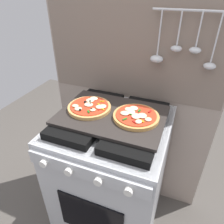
% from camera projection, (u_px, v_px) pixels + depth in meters
% --- Properties ---
extents(ground_plane, '(4.00, 4.00, 0.00)m').
position_uv_depth(ground_plane, '(112.00, 216.00, 1.55)').
color(ground_plane, '#4C4742').
extents(kitchen_backsplash, '(1.10, 0.09, 1.55)m').
position_uv_depth(kitchen_backsplash, '(131.00, 105.00, 1.39)').
color(kitchen_backsplash, gray).
rests_on(kitchen_backsplash, ground_plane).
extents(stove, '(0.60, 0.64, 0.90)m').
position_uv_depth(stove, '(112.00, 175.00, 1.31)').
color(stove, '#B7BABF').
rests_on(stove, ground_plane).
extents(baking_tray, '(0.54, 0.38, 0.02)m').
position_uv_depth(baking_tray, '(112.00, 115.00, 1.07)').
color(baking_tray, '#2D2826').
rests_on(baking_tray, stove).
extents(pizza_left, '(0.23, 0.23, 0.03)m').
position_uv_depth(pizza_left, '(89.00, 107.00, 1.10)').
color(pizza_left, tan).
rests_on(pizza_left, baking_tray).
extents(pizza_right, '(0.23, 0.23, 0.03)m').
position_uv_depth(pizza_right, '(136.00, 116.00, 1.02)').
color(pizza_right, tan).
rests_on(pizza_right, baking_tray).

